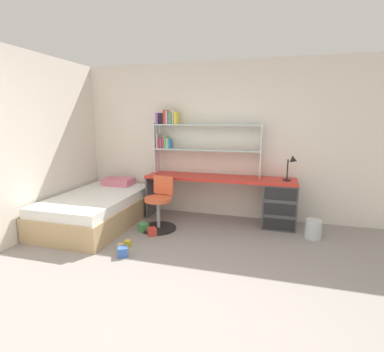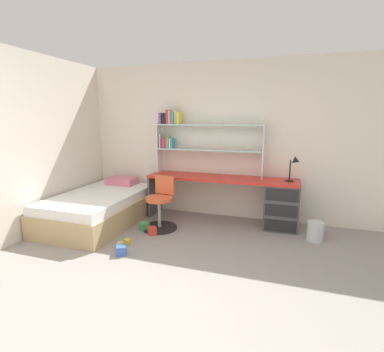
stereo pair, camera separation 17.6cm
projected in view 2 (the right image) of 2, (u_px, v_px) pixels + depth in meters
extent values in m
cube|color=gray|center=(153.00, 320.00, 2.39)|extent=(5.79, 6.52, 0.02)
cube|color=silver|center=(226.00, 141.00, 4.74)|extent=(5.79, 0.06, 2.53)
cube|color=red|center=(221.00, 178.00, 4.56)|extent=(2.36, 0.52, 0.04)
cube|color=#4C4C51|center=(281.00, 206.00, 4.35)|extent=(0.49, 0.49, 0.68)
cube|color=#4C4C51|center=(155.00, 194.00, 4.99)|extent=(0.03, 0.47, 0.68)
cube|color=black|center=(280.00, 226.00, 4.16)|extent=(0.44, 0.01, 0.17)
cube|color=black|center=(281.00, 211.00, 4.11)|extent=(0.44, 0.01, 0.17)
cube|color=black|center=(282.00, 195.00, 4.07)|extent=(0.44, 0.01, 0.17)
cube|color=silver|center=(159.00, 148.00, 4.95)|extent=(0.02, 0.22, 0.84)
cube|color=silver|center=(263.00, 151.00, 4.41)|extent=(0.02, 0.22, 0.84)
cube|color=silver|center=(208.00, 150.00, 4.68)|extent=(1.72, 0.22, 0.02)
cube|color=silver|center=(209.00, 125.00, 4.61)|extent=(1.72, 0.22, 0.02)
cube|color=beige|center=(161.00, 141.00, 4.91)|extent=(0.02, 0.17, 0.24)
cube|color=red|center=(163.00, 143.00, 4.91)|extent=(0.02, 0.16, 0.15)
cube|color=purple|center=(165.00, 143.00, 4.90)|extent=(0.03, 0.14, 0.17)
cube|color=red|center=(167.00, 143.00, 4.89)|extent=(0.03, 0.15, 0.18)
cube|color=#4CA559|center=(169.00, 142.00, 4.87)|extent=(0.04, 0.17, 0.19)
cube|color=beige|center=(171.00, 143.00, 4.87)|extent=(0.03, 0.16, 0.17)
cube|color=#338CBF|center=(173.00, 143.00, 4.86)|extent=(0.03, 0.16, 0.15)
cube|color=purple|center=(162.00, 118.00, 4.84)|extent=(0.04, 0.18, 0.18)
cube|color=#26262D|center=(164.00, 119.00, 4.83)|extent=(0.04, 0.12, 0.17)
cube|color=#26262D|center=(166.00, 119.00, 4.81)|extent=(0.03, 0.13, 0.17)
cube|color=red|center=(169.00, 117.00, 4.79)|extent=(0.04, 0.16, 0.23)
cube|color=beige|center=(171.00, 117.00, 4.78)|extent=(0.02, 0.15, 0.22)
cube|color=purple|center=(172.00, 119.00, 4.78)|extent=(0.03, 0.17, 0.16)
cube|color=#4CA559|center=(174.00, 118.00, 4.77)|extent=(0.04, 0.17, 0.19)
cube|color=beige|center=(176.00, 117.00, 4.75)|extent=(0.03, 0.13, 0.22)
cube|color=yellow|center=(179.00, 118.00, 4.74)|extent=(0.04, 0.16, 0.20)
cylinder|color=black|center=(289.00, 181.00, 4.25)|extent=(0.12, 0.12, 0.02)
cylinder|color=black|center=(290.00, 170.00, 4.22)|extent=(0.02, 0.02, 0.30)
cone|color=black|center=(297.00, 161.00, 4.12)|extent=(0.12, 0.11, 0.13)
cylinder|color=black|center=(160.00, 227.00, 4.36)|extent=(0.52, 0.52, 0.03)
cylinder|color=#A5A8AD|center=(159.00, 215.00, 4.32)|extent=(0.05, 0.05, 0.44)
cylinder|color=#D85933|center=(159.00, 199.00, 4.27)|extent=(0.40, 0.40, 0.05)
cube|color=#D85933|center=(165.00, 185.00, 4.40)|extent=(0.32, 0.08, 0.28)
cube|color=tan|center=(100.00, 212.00, 4.59)|extent=(1.15, 1.87, 0.34)
cube|color=white|center=(99.00, 198.00, 4.55)|extent=(1.09, 1.81, 0.14)
cube|color=#D8728C|center=(122.00, 181.00, 5.16)|extent=(0.50, 0.32, 0.12)
cylinder|color=silver|center=(315.00, 231.00, 3.91)|extent=(0.22, 0.22, 0.26)
cube|color=red|center=(152.00, 231.00, 4.13)|extent=(0.16, 0.16, 0.11)
cube|color=gold|center=(127.00, 242.00, 3.80)|extent=(0.08, 0.08, 0.07)
cube|color=#479E51|center=(144.00, 227.00, 4.28)|extent=(0.16, 0.16, 0.12)
cube|color=#3860B7|center=(121.00, 250.00, 3.51)|extent=(0.15, 0.15, 0.11)
cube|color=tan|center=(120.00, 245.00, 3.71)|extent=(0.08, 0.08, 0.07)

